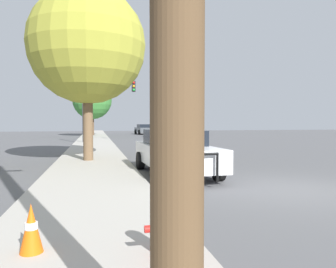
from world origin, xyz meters
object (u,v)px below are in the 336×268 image
(traffic_light, at_px, (105,97))
(police_car, at_px, (175,151))
(car_background_distant, at_px, (143,129))
(traffic_cone, at_px, (31,228))
(car_background_oncoming, at_px, (159,131))
(tree_sidewalk_near, at_px, (87,46))
(fire_hydrant, at_px, (166,225))
(tree_sidewalk_far, at_px, (92,100))

(traffic_light, bearing_deg, police_car, -83.77)
(car_background_distant, height_order, traffic_cone, car_background_distant)
(car_background_oncoming, bearing_deg, traffic_light, 51.54)
(traffic_cone, bearing_deg, tree_sidewalk_near, 87.10)
(fire_hydrant, bearing_deg, car_background_oncoming, 79.07)
(police_car, height_order, traffic_cone, police_car)
(car_background_oncoming, xyz_separation_m, tree_sidewalk_near, (-7.22, -21.16, 4.19))
(police_car, height_order, car_background_distant, police_car)
(traffic_light, relative_size, car_background_distant, 1.18)
(tree_sidewalk_near, height_order, tree_sidewalk_far, tree_sidewalk_near)
(traffic_light, bearing_deg, car_background_distant, 72.05)
(car_background_oncoming, distance_m, tree_sidewalk_near, 22.75)
(tree_sidewalk_near, bearing_deg, traffic_cone, -92.90)
(tree_sidewalk_near, relative_size, traffic_cone, 11.79)
(traffic_cone, bearing_deg, car_background_oncoming, 76.06)
(car_background_oncoming, relative_size, traffic_cone, 7.64)
(fire_hydrant, bearing_deg, car_background_distant, 82.08)
(tree_sidewalk_far, distance_m, traffic_cone, 36.41)
(traffic_light, height_order, tree_sidewalk_near, tree_sidewalk_near)
(tree_sidewalk_far, bearing_deg, car_background_distant, 33.46)
(fire_hydrant, relative_size, traffic_cone, 1.16)
(tree_sidewalk_near, xyz_separation_m, tree_sidewalk_far, (-0.00, 26.21, -0.58))
(tree_sidewalk_near, height_order, traffic_cone, tree_sidewalk_near)
(police_car, bearing_deg, traffic_cone, 59.53)
(car_background_oncoming, bearing_deg, traffic_cone, 74.35)
(traffic_light, bearing_deg, car_background_oncoming, 53.25)
(fire_hydrant, bearing_deg, traffic_light, 90.08)
(tree_sidewalk_far, bearing_deg, police_car, -84.45)
(tree_sidewalk_far, bearing_deg, traffic_cone, -90.80)
(traffic_light, relative_size, car_background_oncoming, 1.09)
(car_background_oncoming, bearing_deg, tree_sidewalk_near, 69.44)
(tree_sidewalk_near, bearing_deg, car_background_distant, 77.43)
(car_background_oncoming, height_order, traffic_cone, car_background_oncoming)
(fire_hydrant, height_order, car_background_distant, car_background_distant)
(police_car, relative_size, car_background_oncoming, 1.07)
(car_background_distant, bearing_deg, traffic_light, -111.72)
(fire_hydrant, xyz_separation_m, tree_sidewalk_far, (-1.13, 36.64, 3.87))
(fire_hydrant, height_order, tree_sidewalk_near, tree_sidewalk_near)
(traffic_light, relative_size, tree_sidewalk_far, 0.78)
(fire_hydrant, xyz_separation_m, car_background_oncoming, (6.10, 31.59, 0.26))
(car_background_distant, relative_size, traffic_cone, 7.06)
(police_car, xyz_separation_m, car_background_distant, (3.95, 34.37, -0.04))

